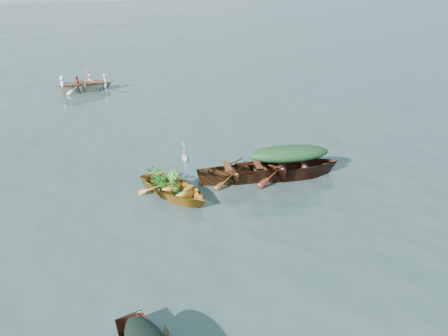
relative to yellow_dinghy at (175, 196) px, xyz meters
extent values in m
plane|color=#314542|center=(1.29, -0.65, 0.00)|extent=(140.00, 140.00, 0.00)
imported|color=#B96D24|center=(0.00, 0.00, 0.00)|extent=(2.88, 3.57, 0.90)
imported|color=#451C10|center=(3.83, 0.16, 0.00)|extent=(4.97, 2.15, 1.15)
imported|color=brown|center=(2.31, 0.38, 0.00)|extent=(4.21, 1.84, 0.93)
imported|color=beige|center=(-2.31, 12.88, 0.00)|extent=(4.05, 1.34, 0.94)
ellipsoid|color=#173A19|center=(3.83, 0.16, 0.83)|extent=(2.73, 1.19, 0.52)
imported|color=#1D691B|center=(-0.25, 0.49, 0.75)|extent=(1.06, 1.13, 0.60)
imported|color=silver|center=(-2.31, 12.88, 0.85)|extent=(2.84, 1.18, 0.76)
camera|label=1|loc=(-2.02, -11.52, 6.52)|focal=35.00mm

